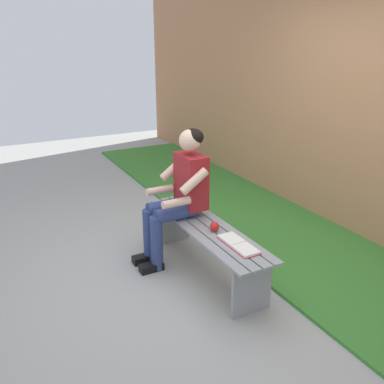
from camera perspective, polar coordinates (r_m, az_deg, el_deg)
ground_plane at (r=4.37m, az=-15.94°, el=-8.20°), size 10.00×7.00×0.04m
grass_strip at (r=4.71m, az=17.84°, el=-5.77°), size 9.00×2.26×0.03m
brick_wall at (r=4.97m, az=18.97°, el=11.57°), size 9.50×0.24×2.69m
bench_near at (r=3.73m, az=2.05°, el=-6.30°), size 1.62×0.40×0.46m
person_seated at (r=3.82m, az=-1.74°, el=0.13°), size 0.50×0.69×1.26m
apple at (r=3.58m, az=3.10°, el=-4.76°), size 0.08×0.08×0.08m
book_open at (r=3.37m, az=6.35°, el=-7.16°), size 0.41×0.16×0.02m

